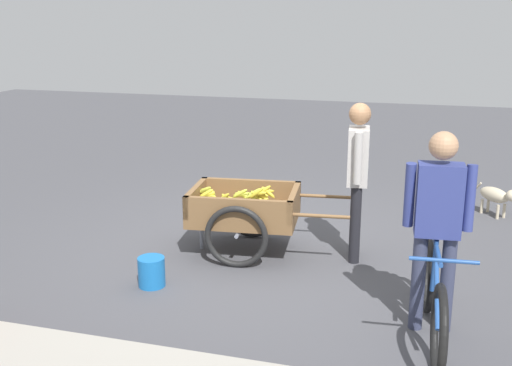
# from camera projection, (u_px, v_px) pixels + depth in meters

# --- Properties ---
(ground_plane) EXTENTS (24.00, 24.00, 0.00)m
(ground_plane) POSITION_uv_depth(u_px,v_px,m) (264.00, 251.00, 6.60)
(ground_plane) COLOR #47474C
(fruit_cart) EXTENTS (1.72, 1.00, 0.72)m
(fruit_cart) POSITION_uv_depth(u_px,v_px,m) (244.00, 212.00, 6.47)
(fruit_cart) COLOR brown
(fruit_cart) RESTS_ON ground
(vendor_person) EXTENTS (0.24, 0.53, 1.61)m
(vendor_person) POSITION_uv_depth(u_px,v_px,m) (358.00, 168.00, 6.14)
(vendor_person) COLOR black
(vendor_person) RESTS_ON ground
(bicycle) EXTENTS (0.46, 1.66, 0.85)m
(bicycle) POSITION_uv_depth(u_px,v_px,m) (433.00, 297.00, 4.72)
(bicycle) COLOR black
(bicycle) RESTS_ON ground
(cyclist_person) EXTENTS (0.52, 0.23, 1.61)m
(cyclist_person) POSITION_uv_depth(u_px,v_px,m) (438.00, 215.00, 4.70)
(cyclist_person) COLOR #333851
(cyclist_person) RESTS_ON ground
(dog) EXTENTS (0.48, 0.53, 0.40)m
(dog) POSITION_uv_depth(u_px,v_px,m) (497.00, 196.00, 7.65)
(dog) COLOR beige
(dog) RESTS_ON ground
(plastic_bucket) EXTENTS (0.25, 0.25, 0.28)m
(plastic_bucket) POSITION_uv_depth(u_px,v_px,m) (152.00, 272.00, 5.71)
(plastic_bucket) COLOR #1966B2
(plastic_bucket) RESTS_ON ground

